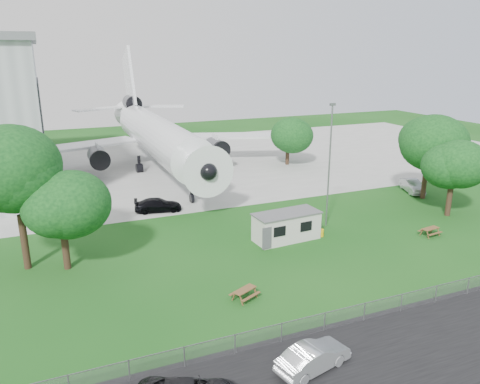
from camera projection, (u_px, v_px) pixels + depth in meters
name	position (u px, v px, depth m)	size (l,w,h in m)	color
ground	(282.00, 264.00, 38.29)	(160.00, 160.00, 0.00)	#255F1F
asphalt_strip	(387.00, 355.00, 26.80)	(120.00, 8.00, 0.02)	black
concrete_apron	(167.00, 165.00, 71.84)	(120.00, 46.00, 0.03)	#B7B7B2
airliner	(156.00, 134.00, 67.69)	(46.36, 47.73, 17.69)	white
site_cabin	(287.00, 226.00, 42.96)	(6.84, 3.14, 2.62)	beige
picnic_west	(245.00, 299.00, 32.93)	(1.80, 1.50, 0.76)	brown
picnic_east	(430.00, 236.00, 44.23)	(1.80, 1.50, 0.76)	brown
fence	(351.00, 324.00, 29.89)	(58.00, 0.04, 1.30)	gray
lamp_mast	(329.00, 167.00, 45.05)	(0.16, 0.16, 12.00)	slate
tree_west_big	(15.00, 174.00, 35.36)	(8.96, 8.96, 12.29)	#382619
tree_west_small	(61.00, 210.00, 36.14)	(6.63, 6.63, 8.28)	#382619
tree_east_front	(454.00, 165.00, 48.07)	(6.88, 6.88, 8.94)	#382619
tree_east_back	(429.00, 141.00, 53.51)	(7.63, 7.63, 10.65)	#382619
tree_far_apron	(288.00, 133.00, 70.48)	(6.48, 6.48, 8.18)	#382619
car_centre_sedan	(313.00, 358.00, 25.45)	(1.57, 4.50, 1.48)	silver
car_ne_sedan	(412.00, 186.00, 57.63)	(1.64, 4.70, 1.55)	#ABAEB3
car_apron_van	(158.00, 205.00, 50.66)	(2.04, 5.01, 1.45)	black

